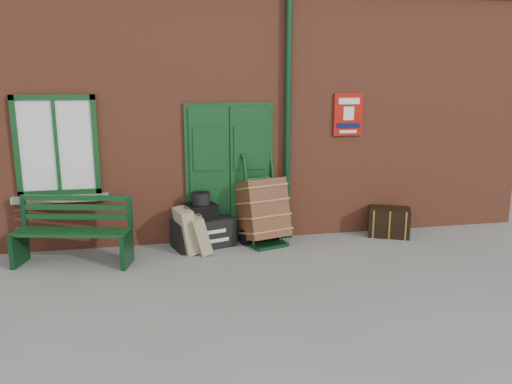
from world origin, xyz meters
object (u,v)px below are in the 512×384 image
object	(u,v)px
houdini_trunk	(203,232)
porter_trolley	(263,210)
bench	(74,229)
dark_trunk	(389,222)

from	to	relation	value
houdini_trunk	porter_trolley	size ratio (longest dim) A/B	0.65
bench	dark_trunk	size ratio (longest dim) A/B	2.53
bench	porter_trolley	world-z (taller)	porter_trolley
houdini_trunk	dark_trunk	xyz separation A→B (m)	(3.17, -0.07, 0.01)
porter_trolley	dark_trunk	xyz separation A→B (m)	(2.20, -0.05, -0.31)
houdini_trunk	dark_trunk	world-z (taller)	dark_trunk
houdini_trunk	porter_trolley	bearing A→B (deg)	-18.57
houdini_trunk	bench	bearing A→B (deg)	174.02
dark_trunk	porter_trolley	bearing A→B (deg)	-157.02
porter_trolley	houdini_trunk	bearing A→B (deg)	162.32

